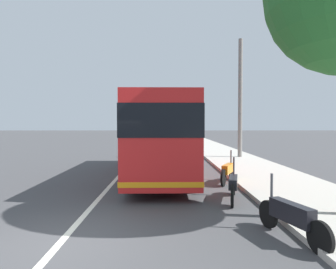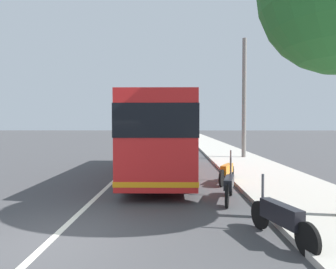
{
  "view_description": "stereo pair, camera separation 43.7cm",
  "coord_description": "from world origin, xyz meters",
  "px_view_note": "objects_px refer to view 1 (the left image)",
  "views": [
    {
      "loc": [
        -6.16,
        -2.08,
        2.37
      ],
      "look_at": [
        7.86,
        -2.24,
        1.9
      ],
      "focal_mm": 33.66,
      "sensor_mm": 36.0,
      "label": 1
    },
    {
      "loc": [
        -6.16,
        -2.52,
        2.37
      ],
      "look_at": [
        7.86,
        -2.24,
        1.9
      ],
      "focal_mm": 33.66,
      "sensor_mm": 36.0,
      "label": 2
    }
  ],
  "objects_px": {
    "coach_bus": "(161,133)",
    "car_far_distant": "(165,138)",
    "motorcycle_far_end": "(291,217)",
    "motorcycle_by_tree": "(228,171)",
    "car_oncoming": "(163,135)",
    "motorcycle_mid_row": "(233,185)",
    "car_ahead_same_lane": "(161,136)",
    "utility_pole": "(240,99)",
    "car_side_street": "(164,133)"
  },
  "relations": [
    {
      "from": "coach_bus",
      "to": "car_oncoming",
      "type": "height_order",
      "value": "coach_bus"
    },
    {
      "from": "motorcycle_by_tree",
      "to": "car_oncoming",
      "type": "bearing_deg",
      "value": 28.23
    },
    {
      "from": "motorcycle_mid_row",
      "to": "car_ahead_same_lane",
      "type": "distance_m",
      "value": 33.5
    },
    {
      "from": "motorcycle_mid_row",
      "to": "car_ahead_same_lane",
      "type": "height_order",
      "value": "car_ahead_same_lane"
    },
    {
      "from": "utility_pole",
      "to": "car_side_street",
      "type": "bearing_deg",
      "value": 7.92
    },
    {
      "from": "coach_bus",
      "to": "car_far_distant",
      "type": "distance_m",
      "value": 23.5
    },
    {
      "from": "car_oncoming",
      "to": "car_side_street",
      "type": "distance_m",
      "value": 10.99
    },
    {
      "from": "car_ahead_same_lane",
      "to": "car_far_distant",
      "type": "xyz_separation_m",
      "value": [
        -5.19,
        -0.57,
        0.03
      ]
    },
    {
      "from": "motorcycle_mid_row",
      "to": "coach_bus",
      "type": "bearing_deg",
      "value": 39.4
    },
    {
      "from": "car_ahead_same_lane",
      "to": "car_far_distant",
      "type": "relative_size",
      "value": 1.02
    },
    {
      "from": "car_side_street",
      "to": "utility_pole",
      "type": "distance_m",
      "value": 37.8
    },
    {
      "from": "coach_bus",
      "to": "car_far_distant",
      "type": "xyz_separation_m",
      "value": [
        23.47,
        -0.23,
        -1.25
      ]
    },
    {
      "from": "coach_bus",
      "to": "car_side_street",
      "type": "relative_size",
      "value": 2.65
    },
    {
      "from": "car_oncoming",
      "to": "utility_pole",
      "type": "height_order",
      "value": "utility_pole"
    },
    {
      "from": "motorcycle_mid_row",
      "to": "motorcycle_by_tree",
      "type": "bearing_deg",
      "value": 5.74
    },
    {
      "from": "motorcycle_far_end",
      "to": "utility_pole",
      "type": "relative_size",
      "value": 0.26
    },
    {
      "from": "motorcycle_far_end",
      "to": "coach_bus",
      "type": "bearing_deg",
      "value": 2.69
    },
    {
      "from": "motorcycle_by_tree",
      "to": "car_oncoming",
      "type": "height_order",
      "value": "car_oncoming"
    },
    {
      "from": "car_side_street",
      "to": "car_far_distant",
      "type": "height_order",
      "value": "car_far_distant"
    },
    {
      "from": "motorcycle_mid_row",
      "to": "car_far_distant",
      "type": "bearing_deg",
      "value": 17.98
    },
    {
      "from": "utility_pole",
      "to": "motorcycle_mid_row",
      "type": "bearing_deg",
      "value": 165.55
    },
    {
      "from": "motorcycle_by_tree",
      "to": "car_far_distant",
      "type": "distance_m",
      "value": 25.43
    },
    {
      "from": "car_ahead_same_lane",
      "to": "car_far_distant",
      "type": "height_order",
      "value": "car_far_distant"
    },
    {
      "from": "motorcycle_far_end",
      "to": "motorcycle_by_tree",
      "type": "distance_m",
      "value": 6.21
    },
    {
      "from": "car_oncoming",
      "to": "motorcycle_by_tree",
      "type": "bearing_deg",
      "value": -171.82
    },
    {
      "from": "motorcycle_far_end",
      "to": "car_ahead_same_lane",
      "type": "distance_m",
      "value": 36.84
    },
    {
      "from": "motorcycle_mid_row",
      "to": "car_far_distant",
      "type": "relative_size",
      "value": 0.52
    },
    {
      "from": "motorcycle_far_end",
      "to": "motorcycle_by_tree",
      "type": "xyz_separation_m",
      "value": [
        6.21,
        0.05,
        -0.0
      ]
    },
    {
      "from": "coach_bus",
      "to": "car_ahead_same_lane",
      "type": "bearing_deg",
      "value": 0.24
    },
    {
      "from": "utility_pole",
      "to": "motorcycle_by_tree",
      "type": "bearing_deg",
      "value": 163.53
    },
    {
      "from": "motorcycle_mid_row",
      "to": "motorcycle_far_end",
      "type": "bearing_deg",
      "value": -158.26
    },
    {
      "from": "coach_bus",
      "to": "motorcycle_mid_row",
      "type": "height_order",
      "value": "coach_bus"
    },
    {
      "from": "motorcycle_by_tree",
      "to": "car_oncoming",
      "type": "xyz_separation_m",
      "value": [
        35.1,
        2.83,
        0.27
      ]
    },
    {
      "from": "motorcycle_far_end",
      "to": "motorcycle_mid_row",
      "type": "bearing_deg",
      "value": -8.12
    },
    {
      "from": "car_side_street",
      "to": "utility_pole",
      "type": "bearing_deg",
      "value": -167.85
    },
    {
      "from": "coach_bus",
      "to": "utility_pole",
      "type": "relative_size",
      "value": 1.32
    },
    {
      "from": "car_far_distant",
      "to": "coach_bus",
      "type": "bearing_deg",
      "value": 178.37
    },
    {
      "from": "car_oncoming",
      "to": "car_side_street",
      "type": "height_order",
      "value": "car_oncoming"
    },
    {
      "from": "motorcycle_far_end",
      "to": "car_oncoming",
      "type": "height_order",
      "value": "car_oncoming"
    },
    {
      "from": "motorcycle_far_end",
      "to": "car_far_distant",
      "type": "relative_size",
      "value": 0.5
    },
    {
      "from": "motorcycle_mid_row",
      "to": "car_far_distant",
      "type": "height_order",
      "value": "car_far_distant"
    },
    {
      "from": "utility_pole",
      "to": "car_far_distant",
      "type": "bearing_deg",
      "value": 17.0
    },
    {
      "from": "motorcycle_by_tree",
      "to": "car_oncoming",
      "type": "distance_m",
      "value": 35.21
    },
    {
      "from": "motorcycle_by_tree",
      "to": "car_far_distant",
      "type": "xyz_separation_m",
      "value": [
        25.31,
        2.45,
        0.24
      ]
    },
    {
      "from": "car_ahead_same_lane",
      "to": "utility_pole",
      "type": "distance_m",
      "value": 22.67
    },
    {
      "from": "car_oncoming",
      "to": "car_side_street",
      "type": "xyz_separation_m",
      "value": [
        10.99,
        -0.24,
        -0.07
      ]
    },
    {
      "from": "motorcycle_mid_row",
      "to": "car_side_street",
      "type": "distance_m",
      "value": 49.04
    },
    {
      "from": "utility_pole",
      "to": "coach_bus",
      "type": "bearing_deg",
      "value": 142.76
    },
    {
      "from": "car_oncoming",
      "to": "utility_pole",
      "type": "relative_size",
      "value": 0.51
    },
    {
      "from": "motorcycle_mid_row",
      "to": "car_oncoming",
      "type": "xyz_separation_m",
      "value": [
        38.0,
        2.41,
        0.27
      ]
    }
  ]
}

